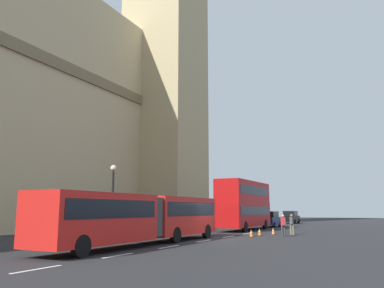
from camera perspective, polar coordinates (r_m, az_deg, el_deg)
ground_plane at (r=28.16m, az=3.35°, el=-13.86°), size 160.00×160.00×0.00m
lane_centre_marking at (r=24.44m, az=-0.64°, el=-14.51°), size 25.20×0.16×0.01m
articulated_bus at (r=23.70m, az=-7.17°, el=-10.38°), size 15.94×2.54×2.90m
double_decker_bus at (r=40.31m, az=7.74°, el=-8.66°), size 10.28×2.54×4.90m
sedan_lead at (r=48.36m, az=11.46°, el=-10.84°), size 4.40×1.86×1.85m
sedan_trailing at (r=60.61m, az=14.41°, el=-10.45°), size 4.40×1.86×1.85m
traffic_cone_west at (r=30.69m, az=8.75°, el=-12.89°), size 0.36×0.36×0.58m
traffic_cone_middle at (r=32.35m, az=9.95°, el=-12.69°), size 0.36×0.36×0.58m
traffic_cone_east at (r=33.88m, az=11.91°, el=-12.48°), size 0.36×0.36×0.58m
street_lamp at (r=28.55m, az=-11.66°, el=-7.49°), size 0.44×0.44×5.27m
pedestrian_near_cones at (r=31.41m, az=13.33°, el=-11.52°), size 0.46×0.43×1.69m
pedestrian_by_kerb at (r=33.93m, az=14.53°, el=-11.31°), size 0.41×0.36×1.69m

